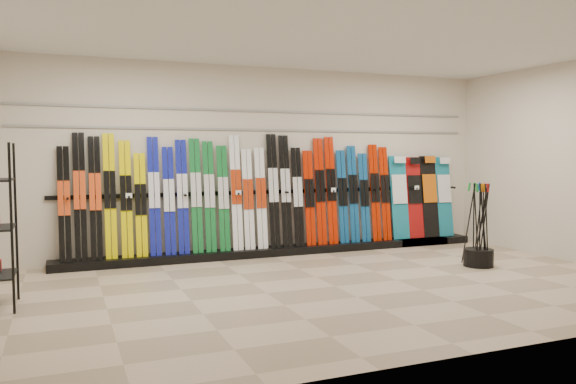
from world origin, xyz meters
name	(u,v)px	position (x,y,z in m)	size (l,w,h in m)	color
floor	(335,286)	(0.00, 0.00, 0.00)	(8.00, 8.00, 0.00)	gray
back_wall	(266,161)	(0.00, 2.50, 1.50)	(8.00, 8.00, 0.00)	beige
ceiling	(337,37)	(0.00, 0.00, 3.00)	(8.00, 8.00, 0.00)	silver
ski_rack_base	(284,250)	(0.22, 2.28, 0.06)	(8.00, 0.40, 0.12)	black
skis	(241,196)	(-0.47, 2.34, 0.96)	(5.37, 0.25, 1.81)	black
snowboards	(422,197)	(2.92, 2.35, 0.84)	(1.28, 0.23, 1.46)	#14728C
pole_bin	(478,258)	(2.47, 0.32, 0.12)	(0.42, 0.42, 0.25)	black
ski_poles	(480,224)	(2.47, 0.30, 0.61)	(0.31, 0.35, 1.18)	black
slatwall_rail_0	(266,130)	(0.00, 2.48, 2.00)	(7.60, 0.02, 0.03)	gray
slatwall_rail_1	(266,111)	(0.00, 2.48, 2.30)	(7.60, 0.02, 0.03)	gray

